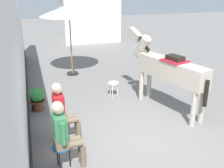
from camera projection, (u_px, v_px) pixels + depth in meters
name	position (u px, v px, depth m)	size (l,w,h in m)	color
ground_plane	(107.00, 95.00, 8.54)	(40.00, 40.00, 0.00)	slate
pub_facade_wall	(14.00, 69.00, 5.95)	(0.34, 14.00, 3.40)	white
distant_cottage	(89.00, 9.00, 15.95)	(3.40, 2.60, 3.50)	silver
seated_visitor_near	(64.00, 132.00, 4.93)	(0.61, 0.49, 1.39)	#194C99
seated_visitor_far	(62.00, 110.00, 5.78)	(0.61, 0.49, 1.39)	gold
saddled_horse_center	(167.00, 69.00, 7.22)	(1.14, 2.91, 2.06)	#B2A899
flower_planter_farthest	(37.00, 99.00, 7.43)	(0.43, 0.43, 0.64)	brown
cafe_parasol	(69.00, 11.00, 9.60)	(2.10, 2.10, 2.58)	black
spare_stool_white	(113.00, 84.00, 8.28)	(0.32, 0.32, 0.46)	white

